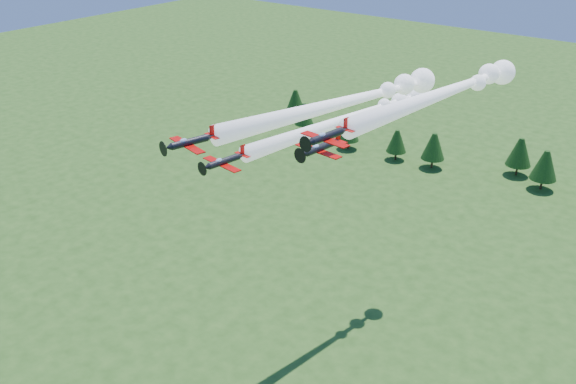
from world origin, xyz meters
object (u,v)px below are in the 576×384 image
Objects in this scene: plane_left at (355,116)px; plane_right at (452,90)px; plane_lead at (353,100)px; plane_slot at (320,148)px.

plane_left is 1.14× the size of plane_right.
plane_right is at bearing 56.59° from plane_lead.
plane_slot is (-2.07, -4.54, -6.03)m from plane_lead.
plane_lead is 0.87× the size of plane_left.
plane_left is at bearing 134.69° from plane_lead.
plane_left is 23.58m from plane_slot.
plane_lead is at bearing -129.91° from plane_right.
plane_slot reaches higher than plane_left.
plane_left is 24.16m from plane_right.
plane_right reaches higher than plane_lead.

